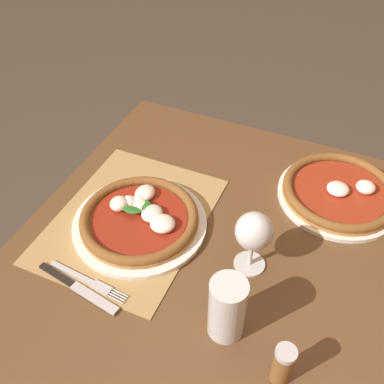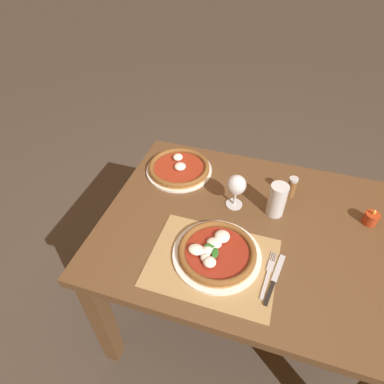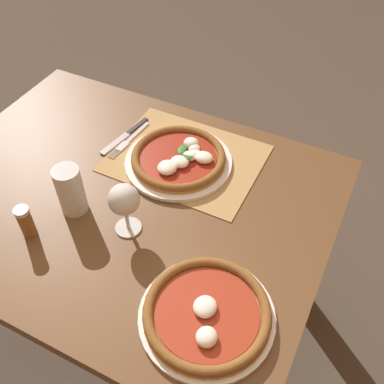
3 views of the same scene
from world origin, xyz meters
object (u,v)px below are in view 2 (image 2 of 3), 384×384
Objects in this scene: pizza_near at (216,252)px; pint_glass at (277,200)px; votive_candle at (371,219)px; pepper_shaker at (292,187)px; pizza_far at (179,168)px; wine_glass at (236,186)px; knife at (275,279)px; fork at (268,274)px.

pizza_near is 0.34m from pint_glass.
votive_candle is 0.74× the size of pepper_shaker.
wine_glass is at bearing -25.62° from pizza_far.
wine_glass reaches higher than knife.
votive_candle is at bearing 48.90° from knife.
wine_glass is (0.01, 0.28, 0.08)m from pizza_near.
wine_glass is at bearing 88.69° from pizza_near.
votive_candle is (0.54, 0.34, 0.00)m from pizza_near.
pepper_shaker is (0.03, 0.43, 0.04)m from fork.
wine_glass is 2.15× the size of votive_candle.
pint_glass is 0.31m from fork.
pint_glass is 2.01× the size of votive_candle.
pizza_far is 0.65m from fork.
fork is at bearing -7.06° from pizza_near.
pint_glass is 0.38m from votive_candle.
wine_glass is 1.60× the size of pepper_shaker.
pizza_far is 1.44× the size of knife.
wine_glass is 1.07× the size of pint_glass.
pizza_far reaches higher than fork.
pepper_shaker is at bearing 168.19° from votive_candle.
pepper_shaker reaches higher than fork.
pepper_shaker is (0.23, 0.41, 0.03)m from pizza_near.
fork is 2.07× the size of pepper_shaker.
fork is 2.79× the size of votive_candle.
knife is 0.50m from votive_candle.
pint_glass is 0.67× the size of knife.
pizza_far is 0.49m from pint_glass.
pizza_near is 0.29m from wine_glass.
knife is at bearing -56.37° from wine_glass.
pizza_far is at bearing 137.93° from knife.
pepper_shaker reaches higher than pizza_near.
pepper_shaker reaches higher than pizza_far.
pizza_far is at bearing 178.72° from pepper_shaker.
pint_glass reaches higher than knife.
pizza_far is at bearing 154.38° from wine_glass.
pizza_far is at bearing 124.56° from pizza_near.
pizza_near is 0.19m from fork.
pizza_far is at bearing 174.66° from votive_candle.
votive_candle is at bearing 8.92° from pint_glass.
votive_candle is (0.35, 0.37, 0.02)m from fork.
wine_glass is 0.26m from pepper_shaker.
pint_glass reaches higher than votive_candle.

